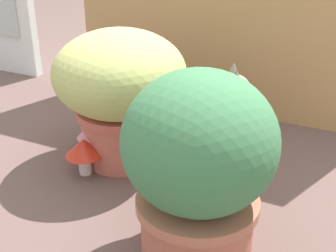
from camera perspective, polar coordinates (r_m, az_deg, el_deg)
The scene contains 7 objects.
ground_plane at distance 1.34m, azimuth -5.81°, elevation -6.57°, with size 6.00×6.00×0.00m, color brown.
cardboard_backdrop at distance 1.66m, azimuth 6.59°, elevation 14.95°, with size 1.12×0.03×0.80m, color tan.
grass_planter at distance 1.35m, azimuth -5.87°, elevation 4.73°, with size 0.38×0.38×0.40m.
leafy_planter at distance 0.97m, azimuth 3.80°, elevation -4.56°, with size 0.32×0.32×0.43m.
cat at distance 1.36m, azimuth 3.84°, elevation 0.01°, with size 0.39×0.26×0.32m.
mushroom_ornament_red at distance 1.34m, azimuth -10.27°, elevation -2.82°, with size 0.11×0.11×0.11m.
mushroom_ornament_pink at distance 1.37m, azimuth -9.44°, elevation -1.24°, with size 0.08×0.08×0.14m.
Camera 1 is at (0.60, -0.95, 0.72)m, focal length 49.75 mm.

